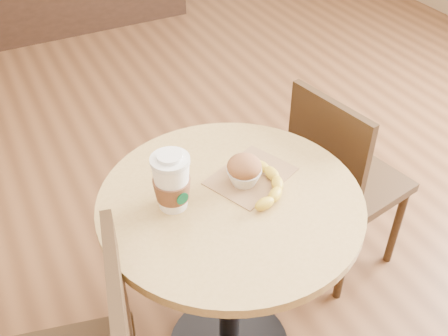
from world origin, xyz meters
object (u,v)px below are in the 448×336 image
banana (261,180)px  coffee_cup (172,184)px  muffin (244,170)px  cafe_table (230,247)px  chair_right (340,179)px

banana → coffee_cup: bearing=-171.5°
muffin → banana: 0.06m
cafe_table → muffin: 0.26m
chair_right → muffin: (-0.50, -0.14, 0.33)m
coffee_cup → muffin: (0.22, -0.01, -0.03)m
cafe_table → chair_right: 0.60m
cafe_table → muffin: (0.06, 0.04, 0.25)m
muffin → cafe_table: bearing=-148.4°
coffee_cup → muffin: bearing=-11.3°
cafe_table → coffee_cup: size_ratio=4.29×
cafe_table → banana: (0.10, 0.01, 0.22)m
muffin → banana: bearing=-38.7°
chair_right → coffee_cup: bearing=90.5°
coffee_cup → banana: (0.26, -0.04, -0.06)m
chair_right → banana: size_ratio=3.46×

